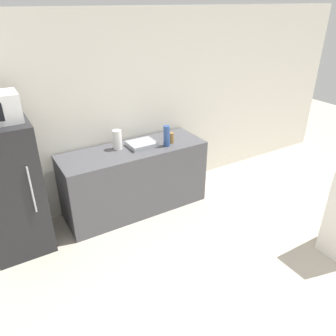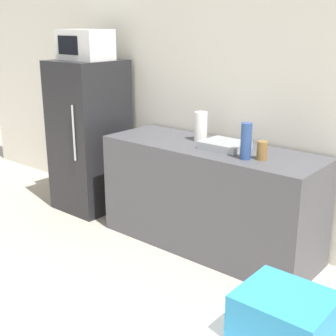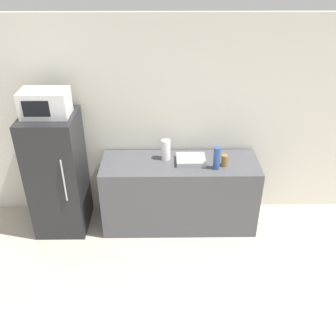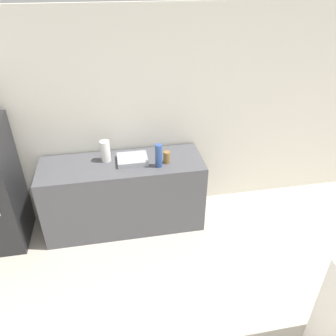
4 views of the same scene
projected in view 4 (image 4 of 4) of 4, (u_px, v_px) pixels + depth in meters
name	position (u px, v px, depth m)	size (l,w,h in m)	color
wall_back	(122.00, 120.00, 4.01)	(8.00, 0.06, 2.60)	silver
counter	(124.00, 194.00, 4.12)	(1.95, 0.67, 0.92)	#4C4C51
sink_basin	(132.00, 159.00, 3.89)	(0.36, 0.29, 0.06)	#9EA3A8
bottle_tall	(159.00, 156.00, 3.74)	(0.08, 0.08, 0.28)	#2D4C8C
bottle_short	(167.00, 157.00, 3.85)	(0.08, 0.08, 0.14)	olive
paper_towel_roll	(105.00, 151.00, 3.86)	(0.11, 0.11, 0.26)	white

